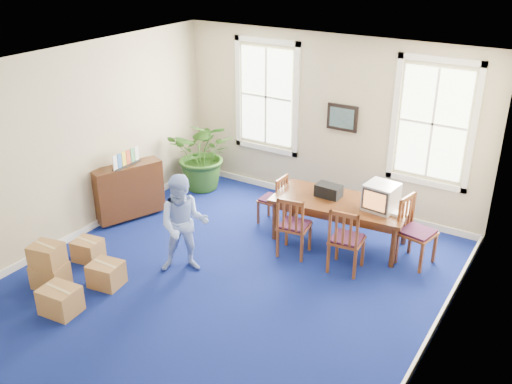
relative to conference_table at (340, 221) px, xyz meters
The scene contains 25 objects.
floor 2.19m from the conference_table, 114.68° to the right, with size 6.50×6.50×0.00m, color navy.
ceiling 3.55m from the conference_table, 114.68° to the right, with size 6.50×6.50×0.00m, color white.
wall_back 1.99m from the conference_table, 124.87° to the left, with size 6.50×6.50×0.00m, color tan.
wall_front 5.43m from the conference_table, 99.80° to the right, with size 6.50×6.50×0.00m, color tan.
wall_left 4.53m from the conference_table, 153.34° to the right, with size 6.50×6.50×0.00m, color tan.
wall_right 3.12m from the conference_table, 43.00° to the right, with size 6.50×6.50×0.00m, color tan.
baseboard_back 1.58m from the conference_table, 125.50° to the left, with size 6.00×0.04×0.12m, color white.
baseboard_left 4.35m from the conference_table, 153.16° to the right, with size 0.04×6.50×0.12m, color white.
baseboard_right 2.87m from the conference_table, 43.41° to the right, with size 0.04×6.50×0.12m, color white.
window_left 2.96m from the conference_table, 149.97° to the left, with size 1.40×0.12×2.20m, color white, non-canonical shape.
window_right 2.22m from the conference_table, 51.82° to the left, with size 1.40×0.12×2.20m, color white, non-canonical shape.
wall_picture 1.95m from the conference_table, 115.79° to the left, with size 0.58×0.06×0.48m, color black, non-canonical shape.
conference_table is the anchor object (origin of this frame).
crt_tv 0.88m from the conference_table, ahead, with size 0.48×0.52×0.43m, color #B7B7BC, non-canonical shape.
game_console 1.04m from the conference_table, ahead, with size 0.15×0.18×0.05m, color white.
equipment_bag 0.55m from the conference_table, 168.69° to the left, with size 0.42×0.27×0.21m, color black.
chair_near_left 0.89m from the conference_table, 120.96° to the right, with size 0.47×0.47×1.05m, color brown, non-canonical shape.
chair_near_right 0.89m from the conference_table, 59.04° to the right, with size 0.48×0.48×1.08m, color brown, non-canonical shape.
chair_end_left 1.31m from the conference_table, behind, with size 0.42×0.42×0.92m, color brown, non-canonical shape.
chair_end_right 1.32m from the conference_table, ahead, with size 0.49×0.49×1.10m, color brown, non-canonical shape.
man 2.67m from the conference_table, 128.39° to the right, with size 0.77×0.59×1.57m, color #8AA8EF.
credenza 3.79m from the conference_table, 161.18° to the right, with size 0.35×1.24×0.98m, color #492510.
brochure_rack 3.84m from the conference_table, 161.09° to the right, with size 0.12×0.66×0.29m, color #99999E, non-canonical shape.
potted_plant 3.30m from the conference_table, 169.74° to the left, with size 1.33×1.16×1.48m, color #275418.
cardboard_boxes 4.44m from the conference_table, 130.31° to the right, with size 1.27×1.27×0.73m, color #A67541, non-canonical shape.
Camera 1 is at (4.18, -5.95, 4.79)m, focal length 40.00 mm.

